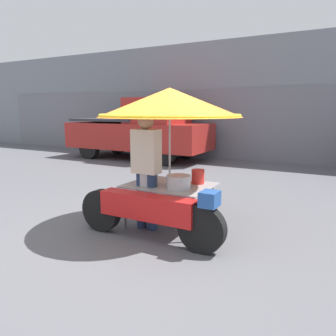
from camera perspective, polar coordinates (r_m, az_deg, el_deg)
ground_plane at (r=4.57m, az=-4.36°, el=-11.70°), size 36.00×36.00×0.00m
shopfront_building at (r=12.05m, az=17.83°, el=11.01°), size 28.00×2.06×3.98m
vendor_motorcycle_cart at (r=4.56m, az=0.00°, el=8.58°), size 2.12×2.01×1.99m
vendor_person at (r=4.60m, az=-3.80°, el=0.49°), size 0.38×0.22×1.65m
pickup_truck at (r=11.34m, az=-4.69°, el=6.51°), size 4.98×1.92×2.07m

